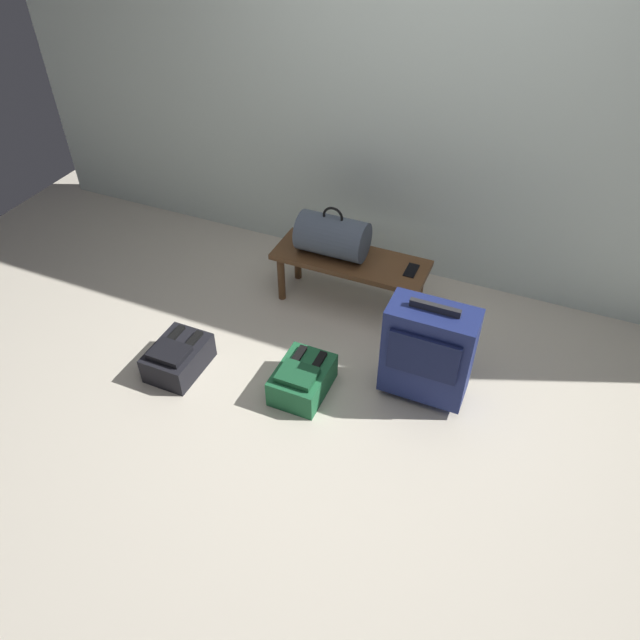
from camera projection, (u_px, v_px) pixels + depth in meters
ground_plane at (325, 420)px, 3.27m from camera, size 6.60×6.60×0.00m
back_wall at (433, 69)px, 3.47m from camera, size 6.00×0.10×2.80m
bench at (350, 265)px, 3.84m from camera, size 1.00×0.36×0.37m
duffel_bag_slate at (333, 236)px, 3.76m from camera, size 0.44×0.26×0.34m
cell_phone at (411, 270)px, 3.69m from camera, size 0.07×0.14×0.01m
suitcase_upright_navy at (428, 351)px, 3.20m from camera, size 0.47×0.26×0.66m
backpack_dark at (178, 357)px, 3.51m from camera, size 0.28×0.38×0.21m
backpack_green at (302, 379)px, 3.38m from camera, size 0.28×0.38×0.21m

